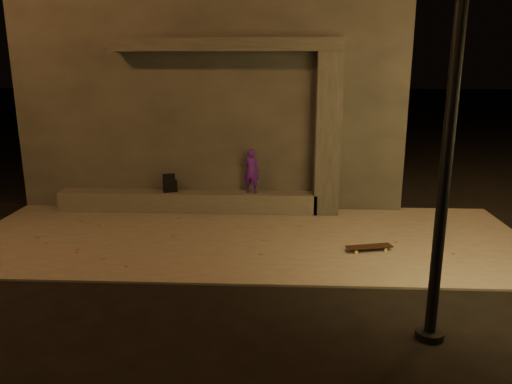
# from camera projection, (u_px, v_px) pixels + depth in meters

# --- Properties ---
(ground) EXTENTS (120.00, 120.00, 0.00)m
(ground) POSITION_uv_depth(u_px,v_px,m) (239.00, 281.00, 8.04)
(ground) COLOR black
(ground) RESTS_ON ground
(sidewalk) EXTENTS (11.00, 4.40, 0.04)m
(sidewalk) POSITION_uv_depth(u_px,v_px,m) (247.00, 237.00, 9.97)
(sidewalk) COLOR #605C54
(sidewalk) RESTS_ON ground
(building) EXTENTS (9.00, 5.10, 5.22)m
(building) POSITION_uv_depth(u_px,v_px,m) (221.00, 93.00, 13.71)
(building) COLOR #33312E
(building) RESTS_ON ground
(ledge) EXTENTS (6.00, 0.55, 0.45)m
(ledge) POSITION_uv_depth(u_px,v_px,m) (188.00, 201.00, 11.67)
(ledge) COLOR #4C4945
(ledge) RESTS_ON sidewalk
(column) EXTENTS (0.55, 0.55, 3.60)m
(column) POSITION_uv_depth(u_px,v_px,m) (327.00, 135.00, 11.12)
(column) COLOR #33312E
(column) RESTS_ON sidewalk
(canopy) EXTENTS (5.00, 0.70, 0.28)m
(canopy) POSITION_uv_depth(u_px,v_px,m) (228.00, 45.00, 10.79)
(canopy) COLOR #33312E
(canopy) RESTS_ON column
(skateboarder) EXTENTS (0.42, 0.33, 1.03)m
(skateboarder) POSITION_uv_depth(u_px,v_px,m) (251.00, 171.00, 11.41)
(skateboarder) COLOR #4D168F
(skateboarder) RESTS_ON ledge
(backpack) EXTENTS (0.37, 0.30, 0.45)m
(backpack) POSITION_uv_depth(u_px,v_px,m) (170.00, 185.00, 11.59)
(backpack) COLOR black
(backpack) RESTS_ON ledge
(skateboard) EXTENTS (0.89, 0.42, 0.09)m
(skateboard) POSITION_uv_depth(u_px,v_px,m) (369.00, 247.00, 9.19)
(skateboard) COLOR black
(skateboard) RESTS_ON sidewalk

